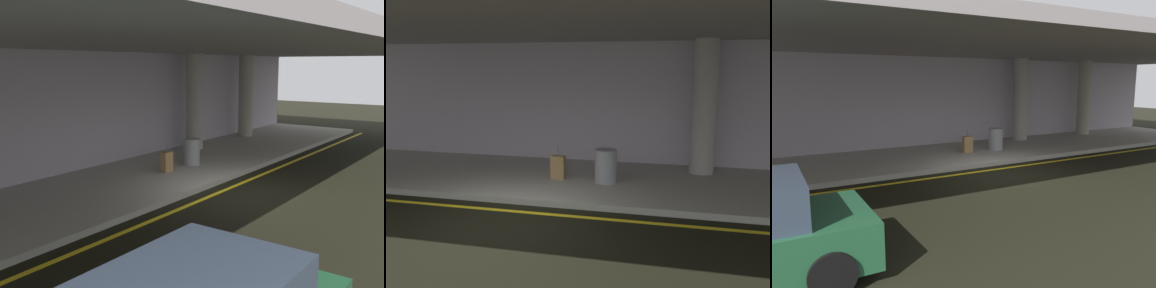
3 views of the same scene
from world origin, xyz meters
The scene contains 8 objects.
ground_plane centered at (0.00, 0.00, 0.00)m, with size 60.00×60.00×0.00m, color black.
sidewalk centered at (0.00, 3.10, 0.07)m, with size 26.00×4.20×0.15m, color #A2A195.
lane_stripe_yellow centered at (0.00, 0.56, 0.00)m, with size 26.00×0.14×0.01m, color yellow.
support_column_far_left centered at (4.00, 4.41, 1.97)m, with size 0.66×0.66×3.65m, color #A49C96.
ceiling_overhang centered at (0.00, 2.60, 3.95)m, with size 28.00×13.20×0.30m, color gray.
terminal_back_wall centered at (0.00, 5.35, 1.90)m, with size 26.00×0.30×3.80m, color #B5ADBA.
suitcase_upright_secondary centered at (0.31, 2.82, 0.46)m, with size 0.36×0.22×0.90m.
trash_bin_steel centered at (1.58, 2.81, 0.57)m, with size 0.56×0.56×0.85m, color gray.
Camera 2 is at (3.38, -7.48, 3.08)m, focal length 39.31 mm.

